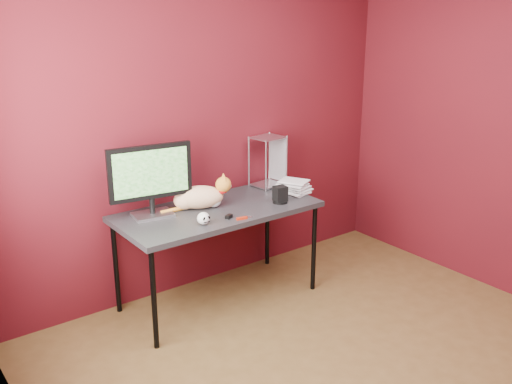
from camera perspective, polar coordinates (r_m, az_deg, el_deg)
room at (r=3.11m, az=12.23°, el=4.20°), size 3.52×3.52×2.61m
desk at (r=4.23m, az=-3.83°, el=-2.31°), size 1.50×0.70×0.75m
monitor at (r=4.04m, az=-10.50°, el=1.47°), size 0.60×0.23×0.52m
cat at (r=4.22m, az=-5.64°, el=-0.48°), size 0.52×0.32×0.25m
skull_mug at (r=3.91m, az=-5.27°, el=-2.64°), size 0.09×0.09×0.09m
speaker at (r=4.32m, az=2.43°, el=-0.31°), size 0.11×0.11×0.13m
book_stack at (r=4.39m, az=3.34°, el=6.60°), size 0.25×0.27×1.10m
wire_rack at (r=4.70m, az=1.18°, el=3.11°), size 0.27×0.23×0.42m
pocket_knife at (r=4.00m, az=-1.42°, el=-2.65°), size 0.08×0.04×0.02m
black_gadget at (r=4.02m, az=-2.73°, el=-2.46°), size 0.06×0.05×0.03m
washer at (r=4.03m, az=-0.76°, el=-2.53°), size 0.05×0.05×0.00m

